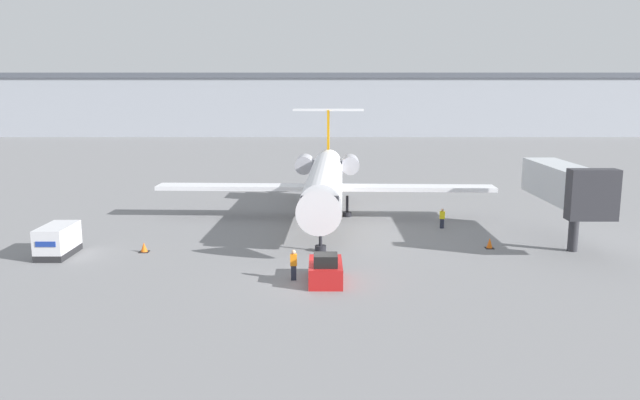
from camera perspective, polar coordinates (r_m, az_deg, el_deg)
The scene contains 10 objects.
ground_plane at distance 37.29m, azimuth -0.03°, elevation -7.61°, with size 600.00×600.00×0.00m, color slate.
terminal_building at distance 155.55m, azimuth 0.08°, elevation 8.76°, with size 180.00×16.80×14.92m.
airplane_main at distance 54.95m, azimuth 0.57°, elevation 1.85°, with size 29.90×28.75×9.21m.
pushback_tug at distance 37.31m, azimuth 0.61°, elevation -6.45°, with size 1.98×3.69×1.92m.
luggage_cart at distance 46.61m, azimuth -22.75°, elevation -3.43°, with size 1.91×3.82×2.12m.
worker_near_tug at distance 37.63m, azimuth -2.32°, elevation -5.87°, with size 0.40×0.26×1.87m.
worker_by_wing at distance 52.30m, azimuth 11.21°, elevation -1.63°, with size 0.40×0.24×1.66m.
traffic_cone_left at distance 45.77m, azimuth -15.68°, elevation -4.20°, with size 0.67×0.67×0.69m.
traffic_cone_right at distance 46.69m, azimuth 15.35°, elevation -3.85°, with size 0.61×0.61×0.76m.
jet_bridge at distance 48.91m, azimuth 21.63°, elevation 1.29°, with size 3.20×11.07×6.19m.
Camera 1 is at (0.09, -35.50, 11.41)m, focal length 35.00 mm.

